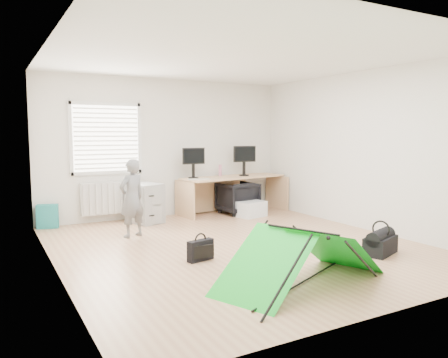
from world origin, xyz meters
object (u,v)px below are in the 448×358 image
desk (233,195)px  filing_cabinet (145,203)px  kite (302,257)px  laptop_bag (200,250)px  thermos (220,170)px  storage_crate (251,209)px  duffel_bag (380,245)px  office_chair (237,198)px  monitor_right (244,165)px  monitor_left (193,167)px  person (132,198)px

desk → filing_cabinet: desk is taller
kite → laptop_bag: size_ratio=5.36×
desk → kite: size_ratio=1.15×
desk → thermos: (-0.20, 0.20, 0.50)m
thermos → storage_crate: bearing=-67.8°
thermos → laptop_bag: (-1.89, -2.96, -0.74)m
storage_crate → thermos: bearing=112.2°
storage_crate → duffel_bag: 3.14m
filing_cabinet → office_chair: 1.96m
filing_cabinet → kite: bearing=-102.1°
laptop_bag → desk: bearing=40.3°
monitor_right → monitor_left: bearing=-170.6°
office_chair → duffel_bag: 3.56m
filing_cabinet → storage_crate: filing_cabinet is taller
monitor_right → duffel_bag: monitor_right is taller
monitor_right → office_chair: (-0.23, -0.13, -0.66)m
kite → duffel_bag: bearing=-9.8°
thermos → duffel_bag: (0.39, -3.87, -0.76)m
person → laptop_bag: 1.81m
kite → laptop_bag: 1.46m
desk → monitor_left: size_ratio=4.85×
monitor_left → filing_cabinet: bearing=-171.4°
duffel_bag → filing_cabinet: bearing=100.3°
person → kite: bearing=87.1°
monitor_left → kite: bearing=-97.2°
monitor_left → thermos: bearing=13.5°
person → monitor_left: bearing=-165.5°
storage_crate → duffel_bag: size_ratio=0.98×
laptop_bag → duffel_bag: (2.28, -0.91, -0.01)m
office_chair → duffel_bag: bearing=88.2°
desk → kite: desk is taller
filing_cabinet → thermos: bearing=-9.0°
desk → filing_cabinet: size_ratio=3.07×
filing_cabinet → laptop_bag: (-0.16, -2.68, -0.23)m
monitor_left → storage_crate: monitor_left is taller
desk → laptop_bag: 3.47m
kite → duffel_bag: kite is taller
monitor_left → desk: bearing=-2.0°
monitor_right → person: bearing=-147.2°
storage_crate → duffel_bag: bearing=-88.3°
desk → thermos: size_ratio=9.53×
monitor_left → kite: 4.25m
laptop_bag → kite: bearing=-79.1°
duffel_bag → storage_crate: bearing=71.4°
person → thermos: bearing=-171.4°
laptop_bag → duffel_bag: 2.46m
person → duffel_bag: 3.76m
thermos → person: (-2.26, -1.25, -0.26)m
filing_cabinet → person: size_ratio=0.59×
desk → thermos: 0.57m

